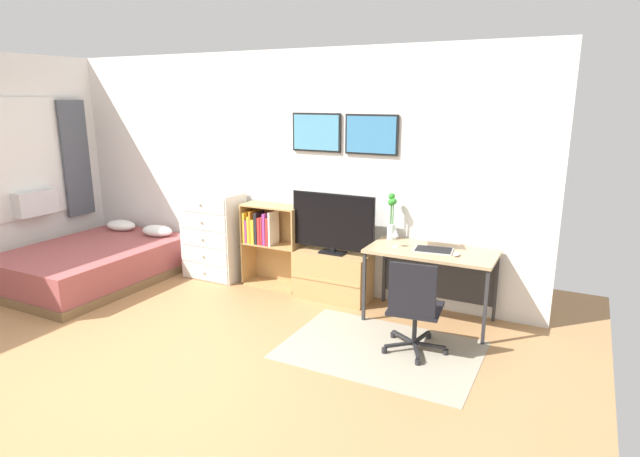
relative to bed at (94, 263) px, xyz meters
name	(u,v)px	position (x,y,z in m)	size (l,w,h in m)	color
ground_plane	(129,367)	(1.99, -1.36, -0.23)	(7.20, 7.20, 0.00)	#A87A4C
wall_back_with_posters	(279,170)	(2.00, 1.07, 1.13)	(6.12, 0.09, 2.70)	white
area_rug	(381,350)	(3.76, -0.12, -0.22)	(1.70, 1.20, 0.01)	#9E937F
bed	(94,263)	(0.00, 0.00, 0.00)	(1.49, 2.03, 0.57)	brown
dresser	(214,235)	(1.21, 0.80, 0.31)	(0.72, 0.46, 1.07)	white
bookshelf	(268,238)	(1.96, 0.86, 0.35)	(0.71, 0.30, 0.97)	tan
tv_stand	(333,276)	(2.84, 0.81, 0.04)	(0.82, 0.41, 0.53)	tan
television	(333,224)	(2.84, 0.79, 0.64)	(0.96, 0.16, 0.66)	black
desk	(433,261)	(3.96, 0.78, 0.38)	(1.23, 0.63, 0.74)	tan
office_chair	(414,305)	(4.02, -0.06, 0.23)	(0.57, 0.58, 0.86)	#232326
laptop	(435,243)	(3.97, 0.76, 0.58)	(0.41, 0.43, 0.16)	#B7B7BC
computer_mouse	(457,254)	(4.21, 0.61, 0.53)	(0.06, 0.10, 0.03)	silver
bamboo_vase	(392,218)	(3.46, 0.91, 0.74)	(0.10, 0.10, 0.49)	silver
wine_glass	(396,234)	(3.60, 0.65, 0.65)	(0.07, 0.07, 0.18)	silver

